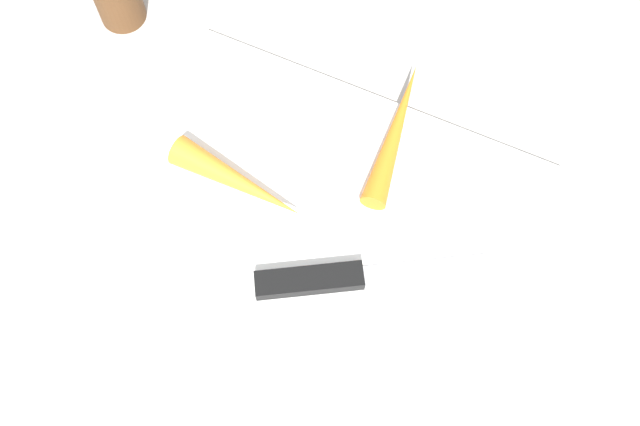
# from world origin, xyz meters

# --- Properties ---
(ground_plane) EXTENTS (1.40, 1.40, 0.00)m
(ground_plane) POSITION_xyz_m (0.00, 0.00, 0.00)
(ground_plane) COLOR #ADA8A0
(cutting_board) EXTENTS (0.36, 0.26, 0.01)m
(cutting_board) POSITION_xyz_m (0.00, 0.00, 0.01)
(cutting_board) COLOR white
(cutting_board) RESTS_ON ground_plane
(knife) EXTENTS (0.18, 0.12, 0.01)m
(knife) POSITION_xyz_m (0.03, -0.05, 0.02)
(knife) COLOR #B7B7BC
(knife) RESTS_ON cutting_board
(carrot_short) EXTENTS (0.13, 0.04, 0.03)m
(carrot_short) POSITION_xyz_m (-0.07, -0.01, 0.03)
(carrot_short) COLOR orange
(carrot_short) RESTS_ON cutting_board
(carrot_long) EXTENTS (0.04, 0.15, 0.02)m
(carrot_long) POSITION_xyz_m (0.03, 0.10, 0.02)
(carrot_long) COLOR orange
(carrot_long) RESTS_ON cutting_board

